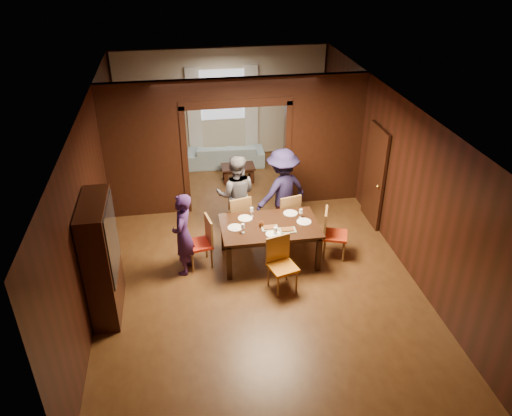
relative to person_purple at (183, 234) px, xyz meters
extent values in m
plane|color=#4C2B15|center=(1.26, 0.65, -0.78)|extent=(9.00, 9.00, 0.00)
cube|color=silver|center=(1.26, 0.65, 2.12)|extent=(5.50, 9.00, 0.02)
cube|color=black|center=(1.26, 5.15, 0.67)|extent=(5.50, 0.02, 2.90)
cube|color=black|center=(-1.49, 0.65, 0.67)|extent=(0.02, 9.00, 2.90)
cube|color=black|center=(4.01, 0.65, 0.67)|extent=(0.02, 9.00, 2.90)
cube|color=black|center=(-0.67, 2.25, 0.42)|extent=(1.65, 0.15, 2.40)
cube|color=black|center=(3.18, 2.25, 0.42)|extent=(1.65, 0.15, 2.40)
cube|color=black|center=(1.26, 2.25, 1.87)|extent=(5.50, 0.15, 0.50)
cube|color=beige|center=(1.26, 5.12, 0.67)|extent=(5.40, 0.04, 2.85)
imported|color=#371C53|center=(0.00, 0.00, 0.00)|extent=(0.50, 0.64, 1.56)
imported|color=#5D5B63|center=(1.10, 1.19, 0.06)|extent=(0.91, 0.77, 1.69)
imported|color=#1C173A|center=(2.02, 1.13, 0.11)|extent=(1.32, 1.07, 1.78)
imported|color=#98B8C7|center=(1.25, 4.50, -0.49)|extent=(2.02, 0.88, 0.58)
imported|color=black|center=(1.68, 0.20, 0.02)|extent=(0.29, 0.29, 0.07)
cube|color=black|center=(1.58, 0.10, -0.40)|extent=(1.79, 1.11, 0.76)
cube|color=black|center=(1.43, 3.50, -0.58)|extent=(0.80, 0.50, 0.40)
cube|color=black|center=(-1.27, -0.85, 0.22)|extent=(0.40, 1.20, 2.00)
cube|color=black|center=(3.96, 1.15, 0.27)|extent=(0.06, 0.90, 2.10)
cube|color=silver|center=(1.26, 5.09, 0.92)|extent=(1.20, 0.03, 1.30)
cube|color=white|center=(0.51, 5.05, 0.47)|extent=(0.35, 0.06, 2.40)
cube|color=white|center=(2.01, 5.05, 0.47)|extent=(0.35, 0.06, 2.40)
cylinder|color=silver|center=(0.94, 0.10, -0.01)|extent=(0.27, 0.27, 0.01)
cylinder|color=white|center=(1.16, 0.40, -0.01)|extent=(0.27, 0.27, 0.01)
cylinder|color=silver|center=(2.04, 0.44, -0.01)|extent=(0.27, 0.27, 0.01)
cylinder|color=white|center=(2.22, 0.10, -0.01)|extent=(0.27, 0.27, 0.01)
cylinder|color=white|center=(1.58, -0.22, -0.01)|extent=(0.27, 0.27, 0.01)
cube|color=gray|center=(1.55, -0.02, 0.00)|extent=(0.30, 0.20, 0.04)
cube|color=gray|center=(1.85, -0.14, 0.00)|extent=(0.30, 0.20, 0.04)
cylinder|color=silver|center=(1.61, -0.22, 0.05)|extent=(0.07, 0.07, 0.14)
camera|label=1|loc=(0.07, -7.50, 4.75)|focal=35.00mm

